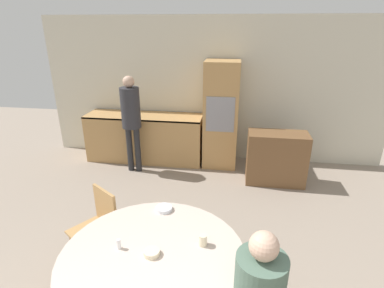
{
  "coord_description": "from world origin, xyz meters",
  "views": [
    {
      "loc": [
        0.45,
        -0.28,
        2.43
      ],
      "look_at": [
        -0.04,
        3.01,
        1.1
      ],
      "focal_mm": 28.0,
      "sensor_mm": 36.0,
      "label": 1
    }
  ],
  "objects_px": {
    "chair_far_left": "(99,224)",
    "bowl_centre": "(164,208)",
    "dining_table": "(154,272)",
    "oven_unit": "(221,115)",
    "person_standing": "(131,114)",
    "cup": "(203,240)",
    "bowl_near": "(152,253)",
    "sideboard": "(276,158)"
  },
  "relations": [
    {
      "from": "bowl_near",
      "to": "bowl_centre",
      "type": "height_order",
      "value": "bowl_near"
    },
    {
      "from": "sideboard",
      "to": "cup",
      "type": "xyz_separation_m",
      "value": [
        -0.9,
        -2.6,
        0.38
      ]
    },
    {
      "from": "sideboard",
      "to": "person_standing",
      "type": "xyz_separation_m",
      "value": [
        -2.42,
        0.07,
        0.62
      ]
    },
    {
      "from": "chair_far_left",
      "to": "cup",
      "type": "relative_size",
      "value": 8.57
    },
    {
      "from": "dining_table",
      "to": "person_standing",
      "type": "bearing_deg",
      "value": 111.99
    },
    {
      "from": "oven_unit",
      "to": "bowl_centre",
      "type": "distance_m",
      "value": 2.77
    },
    {
      "from": "bowl_centre",
      "to": "chair_far_left",
      "type": "bearing_deg",
      "value": 177.06
    },
    {
      "from": "person_standing",
      "to": "bowl_centre",
      "type": "xyz_separation_m",
      "value": [
        1.09,
        -2.23,
        -0.27
      ]
    },
    {
      "from": "sideboard",
      "to": "dining_table",
      "type": "xyz_separation_m",
      "value": [
        -1.28,
        -2.76,
        0.14
      ]
    },
    {
      "from": "chair_far_left",
      "to": "bowl_centre",
      "type": "xyz_separation_m",
      "value": [
        0.72,
        -0.04,
        0.29
      ]
    },
    {
      "from": "chair_far_left",
      "to": "cup",
      "type": "xyz_separation_m",
      "value": [
        1.15,
        -0.47,
        0.32
      ]
    },
    {
      "from": "sideboard",
      "to": "dining_table",
      "type": "relative_size",
      "value": 0.63
    },
    {
      "from": "sideboard",
      "to": "person_standing",
      "type": "distance_m",
      "value": 2.5
    },
    {
      "from": "person_standing",
      "to": "bowl_near",
      "type": "distance_m",
      "value": 3.07
    },
    {
      "from": "person_standing",
      "to": "chair_far_left",
      "type": "bearing_deg",
      "value": -80.46
    },
    {
      "from": "cup",
      "to": "person_standing",
      "type": "bearing_deg",
      "value": 119.71
    },
    {
      "from": "chair_far_left",
      "to": "bowl_centre",
      "type": "height_order",
      "value": "chair_far_left"
    },
    {
      "from": "person_standing",
      "to": "sideboard",
      "type": "bearing_deg",
      "value": -1.57
    },
    {
      "from": "bowl_near",
      "to": "chair_far_left",
      "type": "bearing_deg",
      "value": 140.05
    },
    {
      "from": "oven_unit",
      "to": "person_standing",
      "type": "distance_m",
      "value": 1.57
    },
    {
      "from": "dining_table",
      "to": "chair_far_left",
      "type": "distance_m",
      "value": 1.0
    },
    {
      "from": "chair_far_left",
      "to": "bowl_near",
      "type": "xyz_separation_m",
      "value": [
        0.77,
        -0.64,
        0.29
      ]
    },
    {
      "from": "dining_table",
      "to": "bowl_near",
      "type": "bearing_deg",
      "value": -118.35
    },
    {
      "from": "bowl_near",
      "to": "oven_unit",
      "type": "bearing_deg",
      "value": 84.18
    },
    {
      "from": "dining_table",
      "to": "bowl_near",
      "type": "height_order",
      "value": "bowl_near"
    },
    {
      "from": "oven_unit",
      "to": "person_standing",
      "type": "bearing_deg",
      "value": -161.08
    },
    {
      "from": "sideboard",
      "to": "dining_table",
      "type": "bearing_deg",
      "value": -114.83
    },
    {
      "from": "bowl_near",
      "to": "person_standing",
      "type": "bearing_deg",
      "value": 111.85
    },
    {
      "from": "dining_table",
      "to": "cup",
      "type": "bearing_deg",
      "value": 23.15
    },
    {
      "from": "sideboard",
      "to": "person_standing",
      "type": "height_order",
      "value": "person_standing"
    },
    {
      "from": "oven_unit",
      "to": "bowl_centre",
      "type": "relative_size",
      "value": 11.77
    },
    {
      "from": "person_standing",
      "to": "cup",
      "type": "height_order",
      "value": "person_standing"
    },
    {
      "from": "sideboard",
      "to": "bowl_near",
      "type": "distance_m",
      "value": 3.07
    },
    {
      "from": "sideboard",
      "to": "dining_table",
      "type": "distance_m",
      "value": 3.05
    },
    {
      "from": "dining_table",
      "to": "bowl_centre",
      "type": "relative_size",
      "value": 9.22
    },
    {
      "from": "dining_table",
      "to": "chair_far_left",
      "type": "bearing_deg",
      "value": 140.59
    },
    {
      "from": "oven_unit",
      "to": "bowl_near",
      "type": "relative_size",
      "value": 14.43
    },
    {
      "from": "bowl_near",
      "to": "bowl_centre",
      "type": "xyz_separation_m",
      "value": [
        -0.05,
        0.61,
        -0.0
      ]
    },
    {
      "from": "dining_table",
      "to": "chair_far_left",
      "type": "height_order",
      "value": "chair_far_left"
    },
    {
      "from": "bowl_centre",
      "to": "bowl_near",
      "type": "bearing_deg",
      "value": -85.57
    },
    {
      "from": "dining_table",
      "to": "bowl_centre",
      "type": "distance_m",
      "value": 0.63
    },
    {
      "from": "oven_unit",
      "to": "chair_far_left",
      "type": "relative_size",
      "value": 2.21
    }
  ]
}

